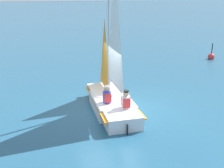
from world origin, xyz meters
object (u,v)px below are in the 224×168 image
Objects in this scene: sailboat_main at (112,93)px; buoy_marker at (211,56)px; sailor_crew at (126,104)px; sailor_helm at (107,99)px.

sailboat_main reaches higher than buoy_marker.
sailboat_main is 1.02m from sailor_crew.
buoy_marker is (6.27, -9.33, -0.57)m from sailboat_main.
sailboat_main is at bearing 14.24° from sailor_crew.
sailboat_main is 0.45m from sailor_helm.
sailor_crew is (-0.69, -0.49, 0.00)m from sailor_helm.
sailor_helm is at bearing 124.35° from buoy_marker.
sailor_helm is 1.00× the size of sailor_crew.
buoy_marker is at bearing -51.72° from sailor_helm.
buoy_marker is at bearing -47.59° from sailor_crew.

